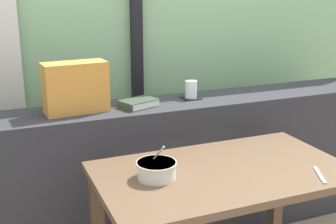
{
  "coord_description": "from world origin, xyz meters",
  "views": [
    {
      "loc": [
        -0.93,
        -1.65,
        1.47
      ],
      "look_at": [
        -0.06,
        0.46,
        0.81
      ],
      "focal_mm": 46.84,
      "sensor_mm": 36.0,
      "label": 1
    }
  ],
  "objects_px": {
    "soup_bowl": "(156,170)",
    "fork_utensil": "(320,175)",
    "juice_glass": "(191,90)",
    "breakfast_table": "(222,191)",
    "coaster_square": "(191,98)",
    "closed_book": "(138,103)",
    "throw_pillow": "(76,87)"
  },
  "relations": [
    {
      "from": "coaster_square",
      "to": "soup_bowl",
      "type": "distance_m",
      "value": 0.77
    },
    {
      "from": "closed_book",
      "to": "throw_pillow",
      "type": "distance_m",
      "value": 0.35
    },
    {
      "from": "juice_glass",
      "to": "breakfast_table",
      "type": "bearing_deg",
      "value": -102.46
    },
    {
      "from": "juice_glass",
      "to": "soup_bowl",
      "type": "height_order",
      "value": "juice_glass"
    },
    {
      "from": "breakfast_table",
      "to": "fork_utensil",
      "type": "height_order",
      "value": "fork_utensil"
    },
    {
      "from": "coaster_square",
      "to": "breakfast_table",
      "type": "bearing_deg",
      "value": -102.46
    },
    {
      "from": "throw_pillow",
      "to": "fork_utensil",
      "type": "bearing_deg",
      "value": -43.49
    },
    {
      "from": "coaster_square",
      "to": "fork_utensil",
      "type": "xyz_separation_m",
      "value": [
        0.21,
        -0.86,
        -0.16
      ]
    },
    {
      "from": "fork_utensil",
      "to": "throw_pillow",
      "type": "bearing_deg",
      "value": 163.37
    },
    {
      "from": "juice_glass",
      "to": "closed_book",
      "type": "distance_m",
      "value": 0.34
    },
    {
      "from": "throw_pillow",
      "to": "coaster_square",
      "type": "bearing_deg",
      "value": 2.38
    },
    {
      "from": "breakfast_table",
      "to": "soup_bowl",
      "type": "relative_size",
      "value": 6.57
    },
    {
      "from": "juice_glass",
      "to": "fork_utensil",
      "type": "xyz_separation_m",
      "value": [
        0.21,
        -0.86,
        -0.21
      ]
    },
    {
      "from": "breakfast_table",
      "to": "closed_book",
      "type": "bearing_deg",
      "value": 108.41
    },
    {
      "from": "soup_bowl",
      "to": "fork_utensil",
      "type": "xyz_separation_m",
      "value": [
        0.66,
        -0.25,
        -0.03
      ]
    },
    {
      "from": "breakfast_table",
      "to": "throw_pillow",
      "type": "xyz_separation_m",
      "value": [
        -0.52,
        0.62,
        0.4
      ]
    },
    {
      "from": "breakfast_table",
      "to": "coaster_square",
      "type": "bearing_deg",
      "value": 77.54
    },
    {
      "from": "juice_glass",
      "to": "throw_pillow",
      "type": "distance_m",
      "value": 0.67
    },
    {
      "from": "fork_utensil",
      "to": "closed_book",
      "type": "bearing_deg",
      "value": 151.24
    },
    {
      "from": "fork_utensil",
      "to": "soup_bowl",
      "type": "bearing_deg",
      "value": -173.5
    },
    {
      "from": "coaster_square",
      "to": "fork_utensil",
      "type": "relative_size",
      "value": 0.59
    },
    {
      "from": "throw_pillow",
      "to": "soup_bowl",
      "type": "relative_size",
      "value": 1.85
    },
    {
      "from": "breakfast_table",
      "to": "throw_pillow",
      "type": "bearing_deg",
      "value": 130.3
    },
    {
      "from": "coaster_square",
      "to": "fork_utensil",
      "type": "distance_m",
      "value": 0.9
    },
    {
      "from": "breakfast_table",
      "to": "juice_glass",
      "type": "height_order",
      "value": "juice_glass"
    },
    {
      "from": "throw_pillow",
      "to": "juice_glass",
      "type": "bearing_deg",
      "value": 2.38
    },
    {
      "from": "closed_book",
      "to": "soup_bowl",
      "type": "distance_m",
      "value": 0.59
    },
    {
      "from": "soup_bowl",
      "to": "fork_utensil",
      "type": "height_order",
      "value": "soup_bowl"
    },
    {
      "from": "soup_bowl",
      "to": "fork_utensil",
      "type": "relative_size",
      "value": 1.02
    },
    {
      "from": "coaster_square",
      "to": "throw_pillow",
      "type": "bearing_deg",
      "value": -177.62
    },
    {
      "from": "coaster_square",
      "to": "closed_book",
      "type": "distance_m",
      "value": 0.34
    },
    {
      "from": "juice_glass",
      "to": "coaster_square",
      "type": "bearing_deg",
      "value": 0.0
    }
  ]
}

